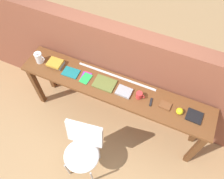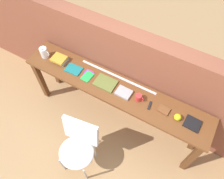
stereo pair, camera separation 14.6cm
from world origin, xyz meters
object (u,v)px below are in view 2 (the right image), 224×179
Objects in this scene: pitcher_white at (44,52)px; pamphlet_pile_colourful at (87,75)px; multitool_folded at (150,105)px; leather_journal_brown at (164,110)px; magazine_cycling at (74,69)px; book_repair_rightmost at (192,124)px; chair_white_moulded at (78,145)px; mug at (139,98)px; book_stack_leftmost at (60,59)px; sports_ball_small at (178,117)px; book_open_centre at (105,83)px.

pamphlet_pile_colourful is at bearing 0.69° from pitcher_white.
multitool_folded is 0.85× the size of leather_journal_brown.
pamphlet_pile_colourful is 1.51× the size of leather_journal_brown.
magazine_cycling is 1.19× the size of book_repair_rightmost.
magazine_cycling is at bearing 125.47° from chair_white_moulded.
magazine_cycling is at bearing -177.69° from pamphlet_pile_colourful.
pitcher_white reaches higher than mug.
multitool_folded reaches higher than magazine_cycling.
pitcher_white is 0.95× the size of book_stack_leftmost.
pitcher_white is at bearing -179.64° from mug.
mug is 0.85× the size of leather_journal_brown.
leather_journal_brown reaches higher than pamphlet_pile_colourful.
leather_journal_brown is 0.17m from sports_ball_small.
pamphlet_pile_colourful is at bearing 179.36° from multitool_folded.
mug is (0.93, 0.01, 0.04)m from magazine_cycling.
mug reaches higher than book_repair_rightmost.
magazine_cycling is (0.47, -0.00, -0.07)m from pitcher_white.
pamphlet_pile_colourful is 1.04m from leather_journal_brown.
pitcher_white reaches higher than magazine_cycling.
magazine_cycling is 1.92× the size of mug.
magazine_cycling is 0.47m from book_open_centre.
sports_ball_small is (1.21, -0.01, 0.04)m from pamphlet_pile_colourful.
book_stack_leftmost is 1.18m from mug.
book_repair_rightmost is (0.34, -0.00, -0.00)m from leather_journal_brown.
book_stack_leftmost reaches higher than book_open_centre.
chair_white_moulded is 1.36m from book_repair_rightmost.
book_stack_leftmost is 1.77× the size of mug.
book_stack_leftmost is at bearing 135.13° from chair_white_moulded.
sports_ball_small reaches higher than magazine_cycling.
book_repair_rightmost is (2.07, 0.02, -0.07)m from pitcher_white.
leather_journal_brown is 0.34m from book_repair_rightmost.
sports_ball_small is at bearing -0.07° from pitcher_white.
pitcher_white is 0.23m from book_stack_leftmost.
book_stack_leftmost is at bearing -175.69° from leather_journal_brown.
book_stack_leftmost is at bearing 169.93° from magazine_cycling.
leather_journal_brown is at bearing 0.71° from pitcher_white.
book_repair_rightmost is at bearing 4.63° from leather_journal_brown.
pitcher_white is at bearing -179.31° from pamphlet_pile_colourful.
pitcher_white is 0.87× the size of magazine_cycling.
sports_ball_small is (0.49, -0.01, -0.00)m from mug.
multitool_folded is at bearing 52.19° from chair_white_moulded.
magazine_cycling is 1.60m from book_repair_rightmost.
sports_ball_small reaches higher than book_open_centre.
book_open_centre is (0.94, 0.02, -0.07)m from pitcher_white.
sports_ball_small reaches higher than book_repair_rightmost.
book_open_centre is (0.72, -0.01, -0.02)m from book_stack_leftmost.
pitcher_white reaches higher than chair_white_moulded.
multitool_folded is at bearing -0.64° from pamphlet_pile_colourful.
magazine_cycling is 1.08× the size of pamphlet_pile_colourful.
book_repair_rightmost is at bearing 7.83° from sports_ball_small.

